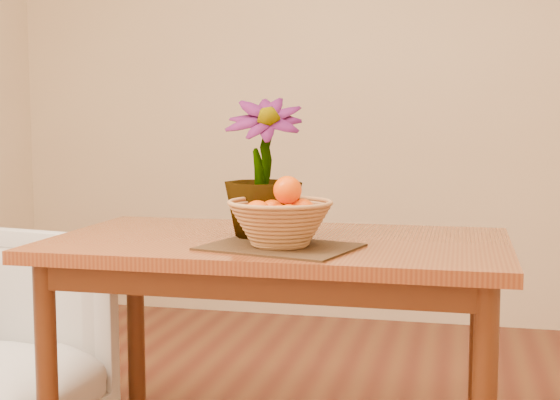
# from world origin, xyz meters

# --- Properties ---
(wall_back) EXTENTS (4.00, 0.02, 2.70)m
(wall_back) POSITION_xyz_m (0.00, 2.25, 1.35)
(wall_back) COLOR #FBE5BF
(wall_back) RESTS_ON floor
(table) EXTENTS (1.40, 0.80, 0.75)m
(table) POSITION_xyz_m (0.00, 0.30, 0.66)
(table) COLOR brown
(table) RESTS_ON floor
(placemat) EXTENTS (0.48, 0.41, 0.01)m
(placemat) POSITION_xyz_m (0.05, 0.13, 0.75)
(placemat) COLOR #3E2816
(placemat) RESTS_ON table
(wicker_basket) EXTENTS (0.30, 0.30, 0.12)m
(wicker_basket) POSITION_xyz_m (0.05, 0.13, 0.82)
(wicker_basket) COLOR #B47D4B
(wicker_basket) RESTS_ON placemat
(orange_pile) EXTENTS (0.20, 0.19, 0.15)m
(orange_pile) POSITION_xyz_m (0.05, 0.13, 0.86)
(orange_pile) COLOR #FF6A04
(orange_pile) RESTS_ON wicker_basket
(potted_plant) EXTENTS (0.28, 0.28, 0.43)m
(potted_plant) POSITION_xyz_m (-0.05, 0.30, 0.97)
(potted_plant) COLOR #194C15
(potted_plant) RESTS_ON table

